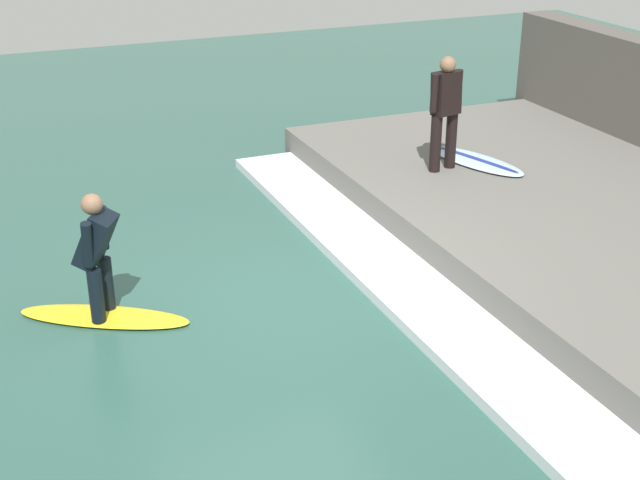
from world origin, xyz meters
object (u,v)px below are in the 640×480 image
(surfer_riding, at_px, (97,249))
(surfboard_waiting_near, at_px, (476,161))
(surfboard_riding, at_px, (104,317))
(surfer_waiting_near, at_px, (445,107))

(surfer_riding, height_order, surfboard_waiting_near, surfer_riding)
(surfboard_riding, xyz_separation_m, surfer_riding, (0.00, 0.00, 0.76))
(surfer_riding, bearing_deg, surfer_waiting_near, 18.19)
(surfboard_riding, relative_size, surfer_waiting_near, 1.16)
(surfboard_riding, distance_m, surfer_waiting_near, 5.28)
(surfer_waiting_near, bearing_deg, surfboard_riding, -161.81)
(surfer_waiting_near, height_order, surfboard_waiting_near, surfer_waiting_near)
(surfer_waiting_near, bearing_deg, surfer_riding, -161.81)
(surfboard_riding, height_order, surfboard_waiting_near, surfboard_waiting_near)
(surfer_waiting_near, bearing_deg, surfboard_waiting_near, 3.81)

